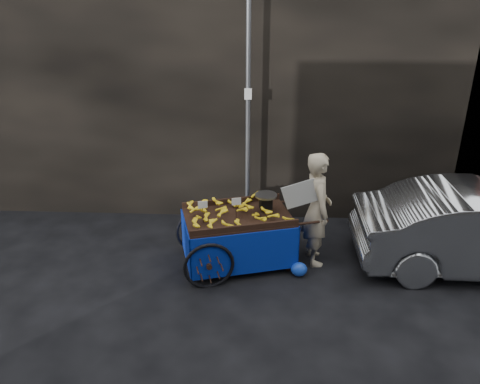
{
  "coord_description": "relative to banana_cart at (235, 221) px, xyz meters",
  "views": [
    {
      "loc": [
        0.53,
        -6.36,
        4.01
      ],
      "look_at": [
        0.2,
        0.5,
        0.98
      ],
      "focal_mm": 35.0,
      "sensor_mm": 36.0,
      "label": 1
    }
  ],
  "objects": [
    {
      "name": "vendor",
      "position": [
        1.25,
        0.15,
        0.16
      ],
      "size": [
        0.83,
        0.71,
        1.8
      ],
      "rotation": [
        0.0,
        0.0,
        1.7
      ],
      "color": "tan",
      "rests_on": "ground"
    },
    {
      "name": "building_wall",
      "position": [
        0.24,
        2.66,
        1.76
      ],
      "size": [
        13.5,
        2.0,
        5.0
      ],
      "color": "black",
      "rests_on": "ground"
    },
    {
      "name": "plastic_bag",
      "position": [
        0.98,
        -0.31,
        -0.63
      ],
      "size": [
        0.25,
        0.2,
        0.22
      ],
      "primitive_type": "ellipsoid",
      "color": "blue",
      "rests_on": "ground"
    },
    {
      "name": "street_pole",
      "position": [
        0.15,
        1.36,
        1.27
      ],
      "size": [
        0.12,
        0.1,
        4.0
      ],
      "color": "slate",
      "rests_on": "ground"
    },
    {
      "name": "ground",
      "position": [
        -0.15,
        0.06,
        -0.74
      ],
      "size": [
        80.0,
        80.0,
        0.0
      ],
      "primitive_type": "plane",
      "color": "black",
      "rests_on": "ground"
    },
    {
      "name": "banana_cart",
      "position": [
        0.0,
        0.0,
        0.0
      ],
      "size": [
        2.39,
        1.54,
        1.2
      ],
      "rotation": [
        0.0,
        0.0,
        0.27
      ],
      "color": "black",
      "rests_on": "ground"
    }
  ]
}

